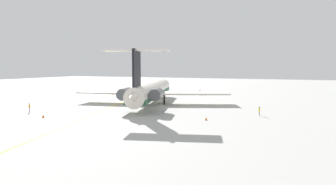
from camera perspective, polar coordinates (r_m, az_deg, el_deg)
The scene contains 9 objects.
ground at distance 75.25m, azimuth -5.20°, elevation -1.51°, with size 283.59×283.59×0.00m, color #ADADA8.
main_jetliner at distance 66.84m, azimuth -3.28°, elevation 0.41°, with size 39.33×35.24×11.66m.
ground_crew_near_nose at distance 88.20m, azimuth 6.21°, elevation 0.18°, with size 0.41×0.28×1.77m.
ground_crew_near_tail at distance 61.21m, azimuth -25.26°, elevation -2.47°, with size 0.30×0.36×1.72m.
ground_crew_portside at distance 53.75m, azimuth 17.26°, elevation -3.25°, with size 0.42×0.26×1.64m.
safety_cone_nose at distance 53.96m, azimuth -23.02°, elevation -4.22°, with size 0.40×0.40×0.55m, color #EA590F.
safety_cone_wingtip at distance 90.29m, azimuth -10.67°, elevation -0.30°, with size 0.40×0.40×0.55m, color #EA590F.
safety_cone_tail at distance 47.74m, azimuth 7.40°, elevation -5.02°, with size 0.40×0.40×0.55m, color #EA590F.
taxiway_centreline at distance 72.02m, azimuth -8.70°, elevation -1.84°, with size 107.87×0.36×0.01m, color gold.
Camera 1 is at (65.88, 35.31, 8.62)m, focal length 31.49 mm.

